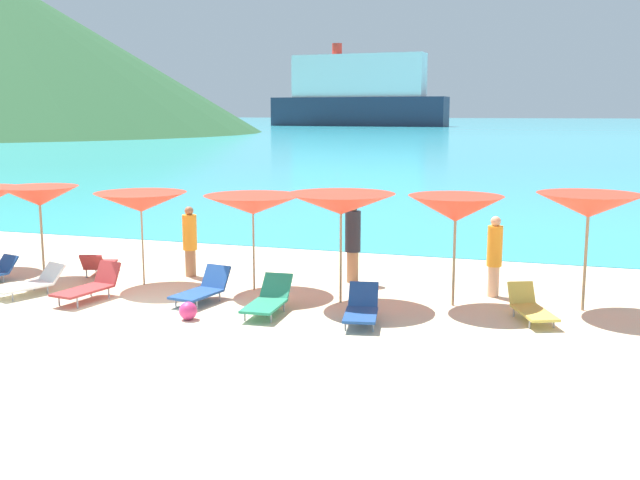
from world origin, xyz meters
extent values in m
cube|color=beige|center=(0.00, 10.00, -0.15)|extent=(50.00, 100.00, 0.30)
cube|color=#38B7CC|center=(0.00, 227.60, 0.01)|extent=(650.00, 440.00, 0.02)
cylinder|color=#9E7F59|center=(-3.80, 2.24, 1.03)|extent=(0.06, 0.06, 2.05)
cone|color=red|center=(-3.80, 2.24, 1.94)|extent=(1.84, 1.84, 0.45)
sphere|color=#9E7F59|center=(-3.80, 2.24, 2.08)|extent=(0.07, 0.07, 0.07)
cylinder|color=#9E7F59|center=(-1.16, 2.34, 1.00)|extent=(0.04, 0.04, 2.00)
cone|color=red|center=(-1.16, 2.34, 1.89)|extent=(2.24, 2.24, 0.44)
sphere|color=#9E7F59|center=(-1.16, 2.34, 2.03)|extent=(0.07, 0.07, 0.07)
cylinder|color=#9E7F59|center=(1.42, 2.65, 1.00)|extent=(0.04, 0.04, 1.99)
cone|color=red|center=(1.42, 2.65, 1.89)|extent=(2.21, 2.21, 0.42)
sphere|color=#9E7F59|center=(1.42, 2.65, 2.02)|extent=(0.07, 0.07, 0.07)
cylinder|color=#9E7F59|center=(3.55, 2.17, 1.07)|extent=(0.05, 0.05, 2.15)
cone|color=red|center=(3.55, 2.17, 2.04)|extent=(2.41, 2.41, 0.43)
sphere|color=#9E7F59|center=(3.55, 2.17, 2.18)|extent=(0.07, 0.07, 0.07)
cylinder|color=#9E7F59|center=(5.78, 2.65, 1.05)|extent=(0.05, 0.05, 2.11)
cone|color=red|center=(5.78, 2.65, 1.98)|extent=(2.09, 2.09, 0.52)
sphere|color=#9E7F59|center=(5.78, 2.65, 2.14)|extent=(0.07, 0.07, 0.07)
cylinder|color=#9E7F59|center=(8.28, 3.07, 1.10)|extent=(0.06, 0.06, 2.20)
cone|color=red|center=(8.28, 3.07, 2.09)|extent=(2.05, 2.05, 0.47)
sphere|color=#9E7F59|center=(8.28, 3.07, 2.23)|extent=(0.07, 0.07, 0.07)
cube|color=#D8BF4C|center=(7.40, 1.84, 0.19)|extent=(0.96, 1.30, 0.05)
cube|color=#D8BF4C|center=(7.12, 2.49, 0.40)|extent=(0.57, 0.44, 0.43)
cylinder|color=gray|center=(7.34, 1.41, 0.08)|extent=(0.04, 0.04, 0.17)
cylinder|color=gray|center=(7.76, 1.59, 0.08)|extent=(0.04, 0.04, 0.17)
cylinder|color=gray|center=(7.01, 2.17, 0.08)|extent=(0.04, 0.04, 0.17)
cylinder|color=gray|center=(7.43, 2.35, 0.08)|extent=(0.04, 0.04, 0.17)
cube|color=#1E478C|center=(0.80, 1.11, 0.21)|extent=(0.81, 1.19, 0.05)
cube|color=#1E478C|center=(0.92, 1.78, 0.44)|extent=(0.64, 0.41, 0.48)
cylinder|color=gray|center=(0.47, 0.82, 0.09)|extent=(0.04, 0.04, 0.19)
cylinder|color=gray|center=(1.00, 0.73, 0.09)|extent=(0.04, 0.04, 0.19)
cylinder|color=gray|center=(0.61, 1.58, 0.09)|extent=(0.04, 0.04, 0.19)
cylinder|color=gray|center=(1.14, 1.49, 0.09)|extent=(0.04, 0.04, 0.19)
cube|color=white|center=(-3.08, 0.59, 0.20)|extent=(0.99, 1.30, 0.05)
cube|color=white|center=(-2.82, 1.28, 0.38)|extent=(0.68, 0.54, 0.40)
cylinder|color=gray|center=(-2.95, 0.16, 0.09)|extent=(0.04, 0.04, 0.17)
cylinder|color=gray|center=(-3.17, 1.10, 0.09)|extent=(0.04, 0.04, 0.17)
cylinder|color=gray|center=(-2.67, 0.92, 0.09)|extent=(0.04, 0.04, 0.17)
cube|color=#A53333|center=(-1.50, 0.52, 0.25)|extent=(0.78, 1.35, 0.05)
cube|color=#A53333|center=(-1.38, 1.26, 0.48)|extent=(0.59, 0.35, 0.48)
cylinder|color=gray|center=(-1.81, 0.15, 0.11)|extent=(0.04, 0.04, 0.23)
cylinder|color=gray|center=(-1.31, 0.08, 0.11)|extent=(0.04, 0.04, 0.23)
cylinder|color=gray|center=(-1.67, 1.04, 0.11)|extent=(0.04, 0.04, 0.23)
cylinder|color=gray|center=(-1.17, 0.96, 0.11)|extent=(0.04, 0.04, 0.23)
cube|color=#1E478C|center=(-4.54, 1.87, 0.36)|extent=(0.59, 0.45, 0.39)
cylinder|color=gray|center=(-4.38, 1.54, 0.08)|extent=(0.04, 0.04, 0.16)
cube|color=#1E478C|center=(4.39, 0.62, 0.21)|extent=(0.78, 1.16, 0.05)
cube|color=#1E478C|center=(4.25, 1.34, 0.41)|extent=(0.63, 0.53, 0.44)
cylinder|color=gray|center=(4.20, 0.25, 0.09)|extent=(0.04, 0.04, 0.19)
cylinder|color=gray|center=(4.69, 0.35, 0.09)|extent=(0.04, 0.04, 0.19)
cylinder|color=gray|center=(4.06, 0.99, 0.09)|extent=(0.04, 0.04, 0.19)
cylinder|color=gray|center=(4.55, 1.08, 0.09)|extent=(0.04, 0.04, 0.19)
cube|color=#268C66|center=(2.46, 0.67, 0.22)|extent=(0.68, 1.19, 0.05)
cube|color=#268C66|center=(2.42, 1.45, 0.43)|extent=(0.61, 0.48, 0.46)
cylinder|color=gray|center=(2.22, 0.29, 0.10)|extent=(0.04, 0.04, 0.19)
cylinder|color=gray|center=(2.75, 0.32, 0.10)|extent=(0.04, 0.04, 0.19)
cylinder|color=gray|center=(2.18, 1.10, 0.10)|extent=(0.04, 0.04, 0.19)
cylinder|color=gray|center=(2.70, 1.13, 0.10)|extent=(0.04, 0.04, 0.19)
cube|color=#A53333|center=(-2.73, 2.99, 0.24)|extent=(0.85, 1.19, 0.05)
cube|color=#A53333|center=(-2.52, 2.34, 0.43)|extent=(0.60, 0.49, 0.41)
cylinder|color=gray|center=(-2.62, 3.38, 0.11)|extent=(0.04, 0.04, 0.21)
cylinder|color=gray|center=(-3.06, 3.23, 0.11)|extent=(0.04, 0.04, 0.21)
cylinder|color=gray|center=(-2.38, 2.67, 0.11)|extent=(0.04, 0.04, 0.21)
cylinder|color=gray|center=(-2.82, 2.52, 0.11)|extent=(0.04, 0.04, 0.21)
cylinder|color=#DBAA84|center=(6.49, 3.66, 0.33)|extent=(0.24, 0.24, 0.66)
cylinder|color=orange|center=(6.49, 3.66, 1.09)|extent=(0.32, 0.32, 0.86)
sphere|color=#DBAA84|center=(6.49, 3.66, 1.62)|extent=(0.21, 0.21, 0.21)
cylinder|color=#A3704C|center=(3.28, 4.04, 0.36)|extent=(0.27, 0.27, 0.72)
cylinder|color=#26262D|center=(3.28, 4.04, 1.19)|extent=(0.36, 0.36, 0.94)
sphere|color=#A3704C|center=(3.28, 4.04, 1.76)|extent=(0.23, 0.23, 0.23)
cylinder|color=#A3704C|center=(-0.56, 3.45, 0.32)|extent=(0.25, 0.25, 0.64)
cylinder|color=orange|center=(-0.56, 3.45, 1.06)|extent=(0.34, 0.34, 0.84)
sphere|color=#A3704C|center=(-0.56, 3.45, 1.57)|extent=(0.21, 0.21, 0.21)
sphere|color=#D83372|center=(1.18, 0.03, 0.17)|extent=(0.34, 0.34, 0.34)
cube|color=#262D47|center=(-45.73, 184.93, 3.85)|extent=(48.41, 10.30, 7.65)
cube|color=white|center=(-45.73, 184.93, 13.28)|extent=(36.34, 8.26, 11.22)
cylinder|color=red|center=(-51.72, 185.27, 20.39)|extent=(2.67, 2.67, 3.00)
camera|label=1|loc=(7.78, -12.20, 3.88)|focal=42.03mm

